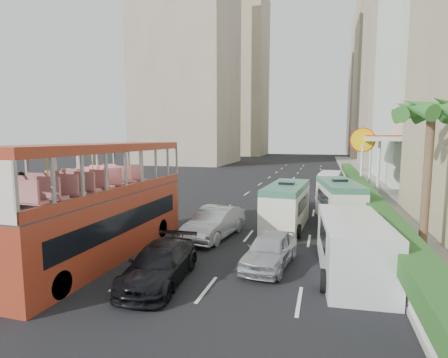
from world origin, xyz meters
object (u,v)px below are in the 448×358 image
at_px(car_silver_lane_b, 270,266).
at_px(palm_tree, 427,182).
at_px(minibus_far, 339,202).
at_px(panel_van_near, 353,247).
at_px(car_black, 160,282).
at_px(shell_station, 397,165).
at_px(van_asset, 293,209).
at_px(minibus_near, 286,206).
at_px(car_silver_lane_a, 215,237).
at_px(double_decker_bus, 101,201).
at_px(panel_van_far, 330,182).

relative_size(car_silver_lane_b, palm_tree, 0.65).
relative_size(minibus_far, panel_van_near, 1.05).
relative_size(car_black, shell_station, 0.59).
bearing_deg(palm_tree, van_asset, 126.36).
distance_m(car_silver_lane_b, minibus_near, 6.59).
bearing_deg(minibus_far, car_silver_lane_b, -118.72).
bearing_deg(shell_station, car_silver_lane_a, -122.76).
relative_size(car_silver_lane_a, van_asset, 1.07).
bearing_deg(double_decker_bus, panel_van_far, 66.19).
distance_m(van_asset, minibus_near, 5.63).
xyz_separation_m(car_silver_lane_a, minibus_near, (3.44, 3.12, 1.30)).
relative_size(minibus_near, panel_van_near, 1.04).
bearing_deg(shell_station, panel_van_near, -103.67).
bearing_deg(car_silver_lane_b, panel_van_far, 90.56).
height_order(panel_van_near, panel_van_far, panel_van_near).
height_order(minibus_far, panel_van_near, minibus_far).
height_order(car_black, minibus_near, minibus_near).
distance_m(minibus_near, panel_van_far, 15.52).
height_order(car_black, panel_van_far, panel_van_far).
xyz_separation_m(car_black, van_asset, (3.58, 14.70, 0.00)).
bearing_deg(minibus_far, car_silver_lane_a, -150.64).
bearing_deg(van_asset, minibus_near, -93.68).
distance_m(panel_van_near, shell_station, 22.94).
distance_m(car_black, panel_van_far, 25.31).
height_order(car_silver_lane_b, panel_van_near, panel_van_near).
bearing_deg(shell_station, car_black, -116.25).
bearing_deg(car_silver_lane_a, palm_tree, 6.76).
xyz_separation_m(van_asset, panel_van_far, (2.68, 9.81, 0.95)).
height_order(car_silver_lane_b, panel_van_far, panel_van_far).
bearing_deg(palm_tree, car_silver_lane_b, -154.06).
xyz_separation_m(minibus_near, palm_tree, (6.44, -3.34, 2.08)).
bearing_deg(minibus_far, van_asset, 122.57).
height_order(car_silver_lane_a, minibus_far, minibus_far).
xyz_separation_m(double_decker_bus, car_silver_lane_a, (3.92, 4.22, -2.53)).
relative_size(panel_van_near, palm_tree, 0.88).
distance_m(minibus_near, panel_van_near, 7.33).
xyz_separation_m(minibus_near, minibus_far, (3.02, 2.07, 0.01)).
relative_size(car_silver_lane_b, van_asset, 0.91).
height_order(double_decker_bus, car_silver_lane_b, double_decker_bus).
bearing_deg(double_decker_bus, car_silver_lane_a, 47.15).
distance_m(car_silver_lane_a, shell_station, 22.50).
height_order(car_silver_lane_b, car_black, car_silver_lane_b).
bearing_deg(double_decker_bus, panel_van_near, 4.14).
bearing_deg(car_black, minibus_far, 54.11).
distance_m(minibus_far, palm_tree, 6.73).
bearing_deg(car_black, panel_van_far, 70.27).
distance_m(panel_van_far, shell_station, 6.29).
xyz_separation_m(car_black, palm_tree, (10.07, 5.88, 3.38)).
relative_size(car_black, minibus_far, 0.80).
height_order(car_silver_lane_a, car_black, car_silver_lane_a).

